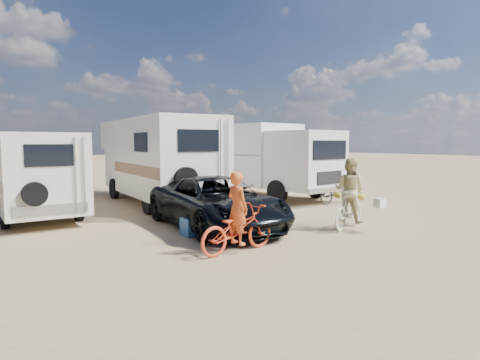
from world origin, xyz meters
TOP-DOWN VIEW (x-y plane):
  - ground at (0.00, 0.00)m, footprint 140.00×140.00m
  - rv_main at (-0.45, 7.33)m, footprint 3.34×7.94m
  - rv_left at (-4.98, 7.36)m, footprint 2.47×6.78m
  - box_truck at (4.28, 6.87)m, footprint 3.24×8.11m
  - dark_suv at (-1.25, 1.92)m, footprint 2.98×5.45m
  - bike_man at (-2.31, -0.52)m, footprint 2.01×0.81m
  - bike_woman at (1.68, -0.37)m, footprint 1.86×0.99m
  - rider_man at (-2.31, -0.52)m, footprint 0.42×0.61m
  - rider_woman at (1.68, -0.37)m, footprint 0.90×1.03m
  - bike_parked at (5.18, 2.98)m, footprint 1.91×0.78m
  - cooler at (-2.23, 1.51)m, footprint 0.60×0.44m
  - crate at (1.21, 4.35)m, footprint 0.47×0.47m

SIDE VIEW (x-z plane):
  - ground at x=0.00m, z-range 0.00..0.00m
  - crate at x=1.21m, z-range 0.00..0.37m
  - cooler at x=-2.23m, z-range 0.00..0.47m
  - bike_parked at x=5.18m, z-range 0.00..0.98m
  - bike_man at x=-2.31m, z-range 0.00..1.04m
  - bike_woman at x=1.68m, z-range 0.00..1.07m
  - dark_suv at x=-1.25m, z-range 0.00..1.45m
  - rider_man at x=-2.31m, z-range 0.00..1.60m
  - rider_woman at x=1.68m, z-range 0.00..1.79m
  - rv_left at x=-4.98m, z-range 0.00..2.68m
  - box_truck at x=4.28m, z-range 0.00..3.20m
  - rv_main at x=-0.45m, z-range 0.00..3.29m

